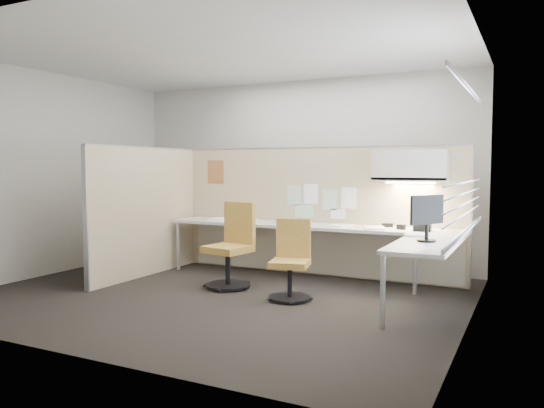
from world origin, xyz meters
The scene contains 27 objects.
floor centered at (0.00, 0.00, -0.01)m, with size 5.50×4.50×0.01m, color black.
ceiling centered at (0.00, 0.00, 2.80)m, with size 5.50×4.50×0.01m, color white.
wall_back centered at (0.00, 2.25, 1.40)m, with size 5.50×0.02×2.80m, color beige.
wall_front centered at (0.00, -2.25, 1.40)m, with size 5.50×0.02×2.80m, color beige.
wall_left centered at (-2.75, 0.00, 1.40)m, with size 0.02×4.50×2.80m, color beige.
wall_right centered at (2.75, 0.00, 1.40)m, with size 0.02×4.50×2.80m, color beige.
window_pane centered at (2.73, 0.00, 1.55)m, with size 0.01×2.80×1.30m, color #A2ACBC.
partition_back centered at (0.55, 1.60, 0.88)m, with size 4.10×0.06×1.75m, color tan.
partition_left centered at (-1.50, 0.50, 0.88)m, with size 0.06×2.20×1.75m, color tan.
desk centered at (0.93, 1.13, 0.60)m, with size 4.00×2.07×0.73m.
overhead_bin centered at (1.90, 1.39, 1.51)m, with size 0.90×0.36×0.38m, color beige.
task_light_strip centered at (1.90, 1.39, 1.30)m, with size 0.60×0.06×0.02m, color #FFEABF.
pinned_papers centered at (0.63, 1.57, 1.03)m, with size 1.01×0.00×0.47m.
poster centered at (-1.05, 1.57, 1.42)m, with size 0.28×0.00×0.35m, color orange.
chair_left centered at (-0.08, 0.40, 0.49)m, with size 0.56×0.58×1.04m.
chair_right centered at (0.83, 0.19, 0.41)m, with size 0.50×0.51×0.89m.
monitor centered at (2.30, 0.30, 1.00)m, with size 0.27×0.39×0.47m.
phone centered at (2.08, 1.22, 0.78)m, with size 0.22×0.21×0.12m.
stapler centered at (1.61, 1.43, 0.76)m, with size 0.14×0.04×0.05m, color black.
tape_dispenser centered at (1.82, 1.26, 0.76)m, with size 0.10×0.06×0.06m, color black.
coat_hook centered at (-1.58, -0.17, 1.41)m, with size 0.18×0.47×1.40m.
paper_stack_0 centered at (-0.78, 1.23, 0.74)m, with size 0.23×0.30×0.03m, color white.
paper_stack_1 centered at (-0.41, 1.35, 0.74)m, with size 0.23×0.30×0.02m, color white.
paper_stack_2 centered at (0.29, 1.24, 0.75)m, with size 0.23×0.30×0.04m, color white.
paper_stack_3 centered at (1.04, 1.26, 0.74)m, with size 0.23×0.30×0.02m, color white.
paper_stack_4 centered at (1.52, 1.17, 0.74)m, with size 0.23×0.30×0.02m, color white.
paper_stack_5 centered at (2.10, 0.75, 0.74)m, with size 0.23×0.30×0.02m, color white.
Camera 1 is at (3.28, -5.22, 1.49)m, focal length 35.00 mm.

